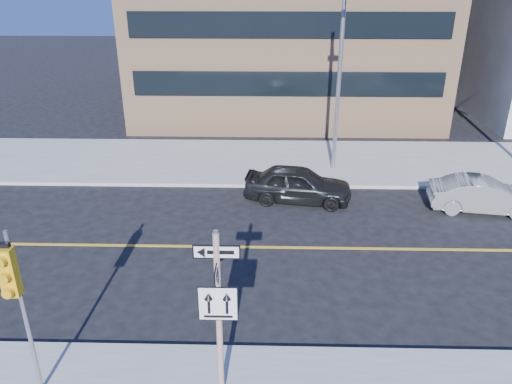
{
  "coord_description": "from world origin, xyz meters",
  "views": [
    {
      "loc": [
        0.96,
        -10.66,
        8.71
      ],
      "look_at": [
        0.59,
        4.0,
        2.06
      ],
      "focal_mm": 35.0,
      "sensor_mm": 36.0,
      "label": 1
    }
  ],
  "objects_px": {
    "parked_car_a": "(298,184)",
    "streetlight_a": "(341,69)",
    "parked_car_b": "(483,195)",
    "sign_pole": "(219,308)",
    "traffic_signal": "(13,285)"
  },
  "relations": [
    {
      "from": "streetlight_a",
      "to": "parked_car_b",
      "type": "bearing_deg",
      "value": -35.27
    },
    {
      "from": "streetlight_a",
      "to": "traffic_signal",
      "type": "bearing_deg",
      "value": -120.8
    },
    {
      "from": "sign_pole",
      "to": "streetlight_a",
      "type": "height_order",
      "value": "streetlight_a"
    },
    {
      "from": "sign_pole",
      "to": "traffic_signal",
      "type": "xyz_separation_m",
      "value": [
        -4.0,
        -0.15,
        0.59
      ]
    },
    {
      "from": "sign_pole",
      "to": "parked_car_a",
      "type": "relative_size",
      "value": 0.95
    },
    {
      "from": "parked_car_a",
      "to": "streetlight_a",
      "type": "distance_m",
      "value": 5.34
    },
    {
      "from": "traffic_signal",
      "to": "streetlight_a",
      "type": "relative_size",
      "value": 0.5
    },
    {
      "from": "parked_car_b",
      "to": "streetlight_a",
      "type": "bearing_deg",
      "value": 62.61
    },
    {
      "from": "parked_car_a",
      "to": "streetlight_a",
      "type": "relative_size",
      "value": 0.54
    },
    {
      "from": "sign_pole",
      "to": "parked_car_a",
      "type": "bearing_deg",
      "value": 77.99
    },
    {
      "from": "parked_car_b",
      "to": "parked_car_a",
      "type": "bearing_deg",
      "value": 91.9
    },
    {
      "from": "parked_car_a",
      "to": "sign_pole",
      "type": "bearing_deg",
      "value": 176.75
    },
    {
      "from": "traffic_signal",
      "to": "sign_pole",
      "type": "bearing_deg",
      "value": 2.11
    },
    {
      "from": "traffic_signal",
      "to": "parked_car_a",
      "type": "bearing_deg",
      "value": 59.31
    },
    {
      "from": "sign_pole",
      "to": "parked_car_a",
      "type": "distance_m",
      "value": 10.64
    }
  ]
}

